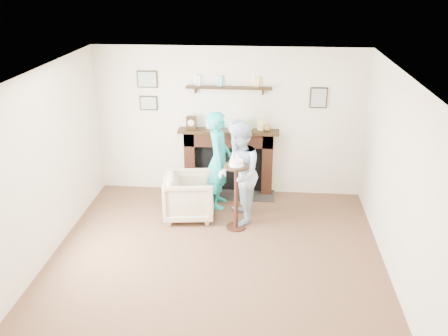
{
  "coord_description": "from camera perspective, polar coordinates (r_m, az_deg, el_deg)",
  "views": [
    {
      "loc": [
        0.61,
        -5.5,
        3.67
      ],
      "look_at": [
        0.05,
        0.9,
        1.07
      ],
      "focal_mm": 40.0,
      "sensor_mm": 36.0,
      "label": 1
    }
  ],
  "objects": [
    {
      "name": "man",
      "position": [
        7.78,
        1.6,
        -6.08
      ],
      "size": [
        0.7,
        0.84,
        1.59
      ],
      "primitive_type": "imported",
      "rotation": [
        0.0,
        0.0,
        -1.44
      ],
      "color": "#AFBDDB",
      "rests_on": "ground"
    },
    {
      "name": "armchair",
      "position": [
        7.94,
        -3.94,
        -5.53
      ],
      "size": [
        0.85,
        0.83,
        0.7
      ],
      "primitive_type": "imported",
      "rotation": [
        0.0,
        0.0,
        1.69
      ],
      "color": "#C7B794",
      "rests_on": "ground"
    },
    {
      "name": "pedestal_table",
      "position": [
        7.28,
        1.42,
        -1.87
      ],
      "size": [
        0.36,
        0.36,
        1.17
      ],
      "color": "black",
      "rests_on": "ground"
    },
    {
      "name": "ground",
      "position": [
        6.64,
        -1.15,
        -11.48
      ],
      "size": [
        5.0,
        5.0,
        0.0
      ],
      "primitive_type": "plane",
      "color": "brown",
      "rests_on": "ground"
    },
    {
      "name": "woman",
      "position": [
        8.29,
        -0.57,
        -4.2
      ],
      "size": [
        0.39,
        0.59,
        1.6
      ],
      "primitive_type": "imported",
      "rotation": [
        0.0,
        0.0,
        1.58
      ],
      "color": "#20B59E",
      "rests_on": "ground"
    },
    {
      "name": "room_shell",
      "position": [
        6.55,
        -0.63,
        3.86
      ],
      "size": [
        4.54,
        5.02,
        2.52
      ],
      "color": "#EFE9CB",
      "rests_on": "ground"
    }
  ]
}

